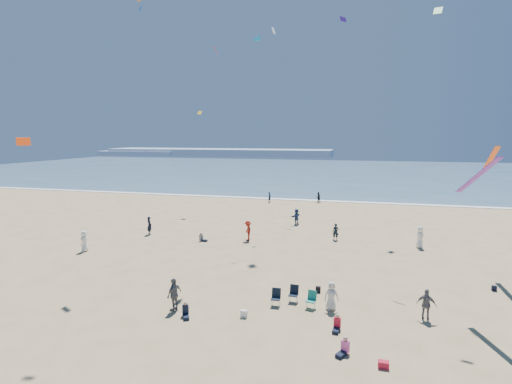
# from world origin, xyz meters

# --- Properties ---
(ground) EXTENTS (220.00, 220.00, 0.00)m
(ground) POSITION_xyz_m (0.00, 0.00, 0.00)
(ground) COLOR tan
(ground) RESTS_ON ground
(ocean) EXTENTS (220.00, 100.00, 0.06)m
(ocean) POSITION_xyz_m (0.00, 95.00, 0.03)
(ocean) COLOR #476B84
(ocean) RESTS_ON ground
(surf_line) EXTENTS (220.00, 1.20, 0.08)m
(surf_line) POSITION_xyz_m (0.00, 45.00, 0.04)
(surf_line) COLOR white
(surf_line) RESTS_ON ground
(headland_far) EXTENTS (110.00, 20.00, 3.20)m
(headland_far) POSITION_xyz_m (-60.00, 170.00, 1.60)
(headland_far) COLOR #7A8EA8
(headland_far) RESTS_ON ground
(headland_near) EXTENTS (40.00, 14.00, 2.00)m
(headland_near) POSITION_xyz_m (-100.00, 165.00, 1.00)
(headland_near) COLOR #7A8EA8
(headland_near) RESTS_ON ground
(standing_flyers) EXTENTS (28.53, 49.74, 1.95)m
(standing_flyers) POSITION_xyz_m (1.73, 14.40, 0.89)
(standing_flyers) COLOR navy
(standing_flyers) RESTS_ON ground
(seated_group) EXTENTS (14.74, 22.83, 0.84)m
(seated_group) POSITION_xyz_m (1.87, 5.46, 0.42)
(seated_group) COLOR beige
(seated_group) RESTS_ON ground
(chair_cluster) EXTENTS (2.68, 1.43, 1.00)m
(chair_cluster) POSITION_xyz_m (4.50, 7.01, 0.50)
(chair_cluster) COLOR black
(chair_cluster) RESTS_ON ground
(white_tote) EXTENTS (0.35, 0.20, 0.40)m
(white_tote) POSITION_xyz_m (2.16, 4.83, 0.20)
(white_tote) COLOR white
(white_tote) RESTS_ON ground
(black_backpack) EXTENTS (0.30, 0.22, 0.38)m
(black_backpack) POSITION_xyz_m (5.70, 9.35, 0.19)
(black_backpack) COLOR black
(black_backpack) RESTS_ON ground
(cooler) EXTENTS (0.45, 0.30, 0.30)m
(cooler) POSITION_xyz_m (9.27, 1.77, 0.15)
(cooler) COLOR red
(cooler) RESTS_ON ground
(navy_bag) EXTENTS (0.28, 0.18, 0.34)m
(navy_bag) POSITION_xyz_m (16.51, 12.46, 0.17)
(navy_bag) COLOR black
(navy_bag) RESTS_ON ground
(kites_aloft) EXTENTS (34.27, 46.65, 27.54)m
(kites_aloft) POSITION_xyz_m (9.02, 13.73, 15.03)
(kites_aloft) COLOR blue
(kites_aloft) RESTS_ON ground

